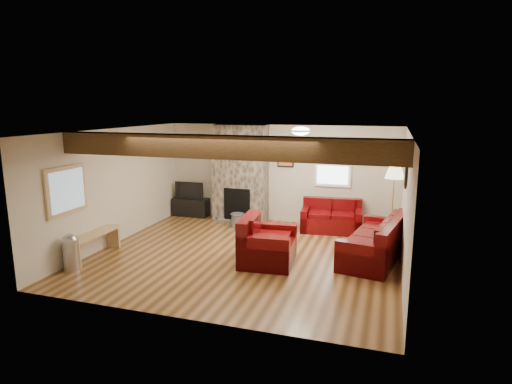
% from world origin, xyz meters
% --- Properties ---
extents(room, '(8.00, 8.00, 8.00)m').
position_xyz_m(room, '(0.00, 0.00, 1.25)').
color(room, '#523415').
rests_on(room, ground).
extents(floor, '(6.00, 6.00, 0.00)m').
position_xyz_m(floor, '(0.00, 0.00, 0.00)').
color(floor, '#523415').
rests_on(floor, ground).
extents(oak_beam, '(6.00, 0.36, 0.38)m').
position_xyz_m(oak_beam, '(0.00, -1.25, 2.31)').
color(oak_beam, '#301F0E').
rests_on(oak_beam, room).
extents(chimney_breast, '(1.40, 0.67, 2.50)m').
position_xyz_m(chimney_breast, '(-1.00, 2.49, 1.22)').
color(chimney_breast, '#332F27').
rests_on(chimney_breast, floor).
extents(back_window, '(0.90, 0.08, 1.10)m').
position_xyz_m(back_window, '(1.35, 2.71, 1.55)').
color(back_window, white).
rests_on(back_window, room).
extents(hatch_window, '(0.08, 1.00, 0.90)m').
position_xyz_m(hatch_window, '(-2.96, -1.50, 1.45)').
color(hatch_window, tan).
rests_on(hatch_window, room).
extents(ceiling_dome, '(0.40, 0.40, 0.18)m').
position_xyz_m(ceiling_dome, '(0.90, 0.90, 2.44)').
color(ceiling_dome, white).
rests_on(ceiling_dome, room).
extents(artwork_back, '(0.42, 0.06, 0.52)m').
position_xyz_m(artwork_back, '(0.15, 2.71, 1.70)').
color(artwork_back, black).
rests_on(artwork_back, room).
extents(artwork_right, '(0.06, 0.55, 0.42)m').
position_xyz_m(artwork_right, '(2.96, 0.30, 1.75)').
color(artwork_right, black).
rests_on(artwork_right, room).
extents(sofa_three, '(1.30, 2.30, 0.84)m').
position_xyz_m(sofa_three, '(2.48, 0.58, 0.42)').
color(sofa_three, '#430504').
rests_on(sofa_three, floor).
extents(loveseat, '(1.49, 0.95, 0.76)m').
position_xyz_m(loveseat, '(1.42, 2.23, 0.38)').
color(loveseat, '#430504').
rests_on(loveseat, floor).
extents(armchair_red, '(1.07, 1.20, 0.90)m').
position_xyz_m(armchair_red, '(0.55, -0.27, 0.45)').
color(armchair_red, '#430504').
rests_on(armchair_red, floor).
extents(coffee_table, '(0.89, 0.89, 0.46)m').
position_xyz_m(coffee_table, '(0.36, 0.40, 0.22)').
color(coffee_table, '#422715').
rests_on(coffee_table, floor).
extents(tv_cabinet, '(0.98, 0.39, 0.49)m').
position_xyz_m(tv_cabinet, '(-2.45, 2.53, 0.25)').
color(tv_cabinet, black).
rests_on(tv_cabinet, floor).
extents(television, '(0.81, 0.11, 0.47)m').
position_xyz_m(television, '(-2.45, 2.53, 0.72)').
color(television, black).
rests_on(television, tv_cabinet).
extents(floor_lamp, '(0.43, 0.43, 1.69)m').
position_xyz_m(floor_lamp, '(2.80, 2.09, 1.45)').
color(floor_lamp, tan).
rests_on(floor_lamp, floor).
extents(pine_bench, '(0.31, 1.32, 0.49)m').
position_xyz_m(pine_bench, '(-2.83, -1.00, 0.25)').
color(pine_bench, tan).
rests_on(pine_bench, floor).
extents(pedal_bin, '(0.28, 0.28, 0.71)m').
position_xyz_m(pedal_bin, '(-2.77, -1.73, 0.35)').
color(pedal_bin, '#A7A7AC').
rests_on(pedal_bin, floor).
extents(coal_bucket, '(0.37, 0.37, 0.35)m').
position_xyz_m(coal_bucket, '(-0.86, 1.90, 0.17)').
color(coal_bucket, slate).
rests_on(coal_bucket, floor).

